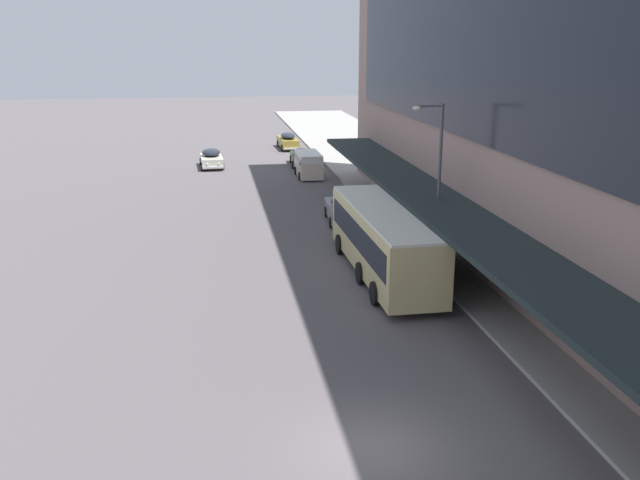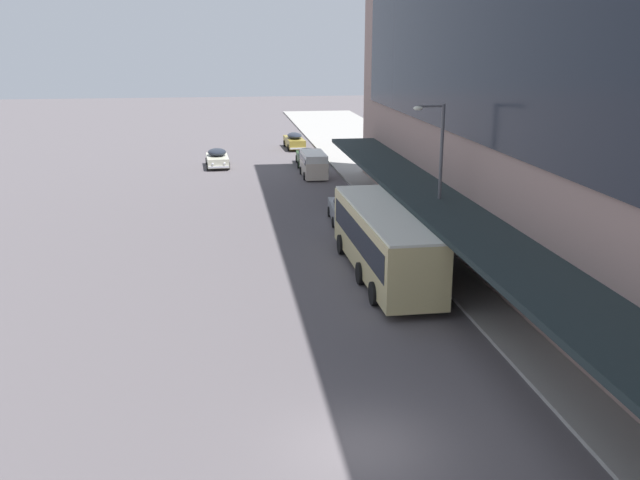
% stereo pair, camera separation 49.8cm
% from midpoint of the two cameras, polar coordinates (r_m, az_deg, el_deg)
% --- Properties ---
extents(ground, '(240.00, 240.00, 0.00)m').
position_cam_midpoint_polar(ground, '(20.20, 3.39, -16.27)').
color(ground, '#544E52').
extents(transit_bus_kerbside_front, '(2.99, 11.50, 3.18)m').
position_cam_midpoint_polar(transit_bus_kerbside_front, '(32.92, 4.70, 0.13)').
color(transit_bus_kerbside_front, tan).
rests_on(transit_bus_kerbside_front, ground).
extents(sedan_lead_mid, '(2.02, 5.02, 1.51)m').
position_cam_midpoint_polar(sedan_lead_mid, '(62.30, -1.73, 6.66)').
color(sedan_lead_mid, '#1A3815').
rests_on(sedan_lead_mid, ground).
extents(sedan_second_mid, '(2.04, 4.55, 1.59)m').
position_cam_midpoint_polar(sedan_second_mid, '(42.94, 1.47, 2.49)').
color(sedan_second_mid, gray).
rests_on(sedan_second_mid, ground).
extents(sedan_second_near, '(2.07, 4.41, 1.59)m').
position_cam_midpoint_polar(sedan_second_near, '(62.07, -8.91, 6.47)').
color(sedan_second_near, beige).
rests_on(sedan_second_near, ground).
extents(sedan_trailing_near, '(1.89, 5.07, 1.63)m').
position_cam_midpoint_polar(sedan_trailing_near, '(71.92, -2.79, 7.94)').
color(sedan_trailing_near, olive).
rests_on(sedan_trailing_near, ground).
extents(vw_van, '(1.92, 4.55, 1.96)m').
position_cam_midpoint_polar(vw_van, '(57.06, -1.20, 6.17)').
color(vw_van, beige).
rests_on(vw_van, ground).
extents(street_lamp, '(1.50, 0.28, 7.69)m').
position_cam_midpoint_polar(street_lamp, '(33.88, 8.87, 5.21)').
color(street_lamp, '#4C4C51').
rests_on(street_lamp, sidewalk_kerb).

